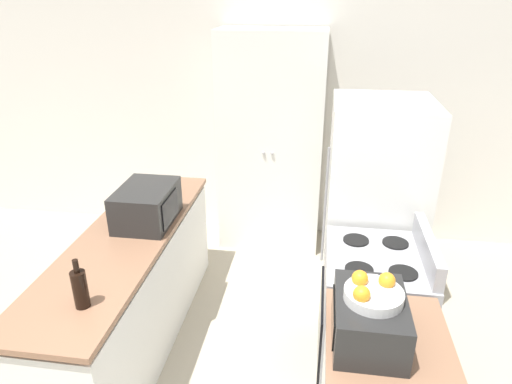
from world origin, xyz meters
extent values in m
cube|color=silver|center=(0.00, 3.14, 1.30)|extent=(7.00, 0.06, 2.60)
cube|color=silver|center=(-0.84, 1.20, 0.41)|extent=(0.58, 2.15, 0.82)
cube|color=#896047|center=(-0.84, 1.20, 0.87)|extent=(0.60, 2.19, 0.04)
cube|color=#896047|center=(0.84, 0.45, 0.87)|extent=(0.60, 0.70, 0.04)
cube|color=white|center=(-0.02, 2.84, 1.06)|extent=(0.98, 0.50, 2.12)
sphere|color=#B2B2B7|center=(-0.06, 2.58, 1.06)|extent=(0.03, 0.03, 0.03)
sphere|color=#B2B2B7|center=(0.02, 2.58, 1.06)|extent=(0.03, 0.03, 0.03)
cube|color=#9E9EA3|center=(0.86, 1.19, 0.45)|extent=(0.64, 0.74, 0.89)
cube|color=black|center=(0.53, 1.19, 0.33)|extent=(0.02, 0.65, 0.49)
cube|color=#9E9EA3|center=(1.15, 1.19, 0.97)|extent=(0.06, 0.70, 0.16)
cylinder|color=black|center=(0.73, 1.01, 0.90)|extent=(0.17, 0.17, 0.01)
cylinder|color=black|center=(0.73, 1.37, 0.90)|extent=(0.17, 0.17, 0.01)
cylinder|color=black|center=(0.98, 1.01, 0.90)|extent=(0.17, 0.17, 0.01)
cylinder|color=black|center=(0.98, 1.37, 0.90)|extent=(0.17, 0.17, 0.01)
cube|color=white|center=(0.90, 1.98, 0.85)|extent=(0.73, 0.77, 1.70)
cylinder|color=gray|center=(0.52, 1.77, 0.94)|extent=(0.02, 0.02, 0.94)
cube|color=black|center=(-0.75, 1.43, 1.03)|extent=(0.37, 0.51, 0.27)
cube|color=black|center=(-0.56, 1.39, 1.03)|extent=(0.01, 0.31, 0.19)
cylinder|color=black|center=(-0.74, 0.46, 1.00)|extent=(0.08, 0.08, 0.21)
cylinder|color=black|center=(-0.74, 0.46, 1.14)|extent=(0.03, 0.03, 0.07)
cube|color=black|center=(0.73, 0.42, 1.01)|extent=(0.33, 0.46, 0.23)
cube|color=black|center=(0.56, 0.42, 1.01)|extent=(0.01, 0.32, 0.14)
cylinder|color=silver|center=(0.73, 0.42, 1.15)|extent=(0.27, 0.27, 0.05)
sphere|color=orange|center=(0.80, 0.48, 1.19)|extent=(0.08, 0.08, 0.08)
sphere|color=orange|center=(0.67, 0.48, 1.19)|extent=(0.08, 0.08, 0.08)
sphere|color=orange|center=(0.67, 0.36, 1.19)|extent=(0.08, 0.08, 0.08)
camera|label=1|loc=(0.45, -1.36, 2.43)|focal=32.00mm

